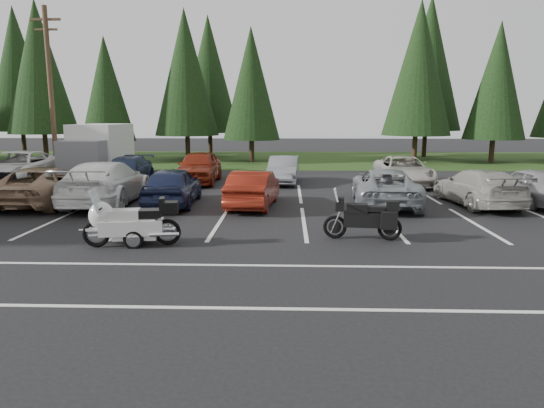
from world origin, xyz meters
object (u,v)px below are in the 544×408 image
(car_near_8, at_px, (532,186))
(car_far_0, at_px, (18,168))
(car_far_1, at_px, (126,171))
(car_far_3, at_px, (284,170))
(box_truck, at_px, (95,151))
(car_near_5, at_px, (254,189))
(cargo_trailer, at_px, (136,230))
(utility_pole, at_px, (51,90))
(car_near_3, at_px, (106,183))
(car_near_4, at_px, (173,186))
(adventure_motorcycle, at_px, (363,214))
(car_near_7, at_px, (478,187))
(car_near_2, at_px, (46,185))
(car_far_4, at_px, (403,171))
(car_near_6, at_px, (385,187))
(car_far_2, at_px, (199,167))
(touring_motorcycle, at_px, (131,217))

(car_near_8, relative_size, car_far_0, 0.72)
(car_far_1, distance_m, car_far_3, 7.89)
(box_truck, xyz_separation_m, car_near_8, (20.02, -7.90, -0.73))
(car_near_5, height_order, car_far_0, car_far_0)
(car_near_8, height_order, cargo_trailer, car_near_8)
(car_far_1, height_order, car_far_3, car_far_3)
(utility_pole, relative_size, car_near_8, 2.12)
(car_near_3, distance_m, car_far_0, 8.47)
(car_near_5, bearing_deg, car_near_4, 2.13)
(cargo_trailer, xyz_separation_m, adventure_motorcycle, (6.05, 0.69, 0.34))
(car_near_5, distance_m, car_near_7, 8.52)
(car_near_2, relative_size, car_far_4, 1.04)
(car_near_2, relative_size, car_near_4, 1.21)
(car_near_6, height_order, car_near_7, car_near_6)
(car_near_7, height_order, car_far_4, car_far_4)
(car_near_4, xyz_separation_m, adventure_motorcycle, (6.42, -5.01, -0.02))
(car_far_2, bearing_deg, car_near_6, -37.17)
(car_far_0, bearing_deg, car_far_1, -2.31)
(box_truck, relative_size, cargo_trailer, 3.43)
(car_near_3, bearing_deg, car_far_0, -42.07)
(car_far_3, relative_size, touring_motorcycle, 1.47)
(utility_pole, height_order, car_far_1, utility_pole)
(utility_pole, distance_m, box_truck, 3.85)
(car_near_7, height_order, touring_motorcycle, touring_motorcycle)
(car_far_1, xyz_separation_m, touring_motorcycle, (4.05, -11.66, 0.10))
(car_far_1, relative_size, touring_motorcycle, 1.67)
(box_truck, relative_size, car_near_7, 1.17)
(car_far_1, height_order, adventure_motorcycle, adventure_motorcycle)
(car_near_6, relative_size, touring_motorcycle, 1.83)
(car_far_4, bearing_deg, car_near_3, -155.39)
(box_truck, xyz_separation_m, car_near_4, (6.31, -8.51, -0.71))
(car_far_1, bearing_deg, utility_pole, 154.80)
(utility_pole, relative_size, car_near_4, 2.08)
(car_near_7, relative_size, car_far_2, 1.01)
(car_far_3, height_order, cargo_trailer, car_far_3)
(car_near_8, relative_size, touring_motorcycle, 1.53)
(car_near_4, distance_m, car_far_2, 6.29)
(car_near_2, bearing_deg, car_far_1, -103.01)
(car_far_0, bearing_deg, car_near_6, -21.21)
(car_near_5, relative_size, car_far_2, 0.88)
(car_far_2, bearing_deg, car_near_3, -112.79)
(car_near_5, bearing_deg, car_near_2, 4.16)
(car_near_5, distance_m, car_far_1, 9.04)
(car_near_3, height_order, car_near_7, car_near_3)
(utility_pole, height_order, car_near_2, utility_pole)
(box_truck, xyz_separation_m, car_far_4, (16.35, -2.67, -0.75))
(car_far_4, bearing_deg, box_truck, 171.25)
(car_near_2, distance_m, car_far_1, 5.83)
(utility_pole, bearing_deg, car_near_5, -35.78)
(adventure_motorcycle, bearing_deg, car_far_0, 152.51)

